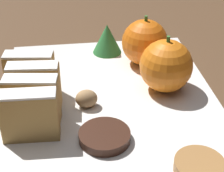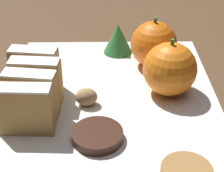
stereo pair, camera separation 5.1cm
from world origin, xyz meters
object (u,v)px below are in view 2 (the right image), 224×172
orange_far (154,44)px  walnut (87,95)px  orange_near (170,69)px  chocolate_cookie (97,135)px

orange_far → walnut: 0.15m
orange_far → orange_near: bearing=-80.3°
orange_near → chocolate_cookie: size_ratio=1.34×
orange_near → walnut: (-0.12, -0.03, -0.03)m
orange_near → walnut: orange_near is taller
orange_near → orange_far: size_ratio=1.03×
orange_far → walnut: bearing=-134.0°
orange_near → chocolate_cookie: 0.15m
orange_near → orange_far: (-0.01, 0.08, -0.00)m
orange_far → chocolate_cookie: 0.21m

